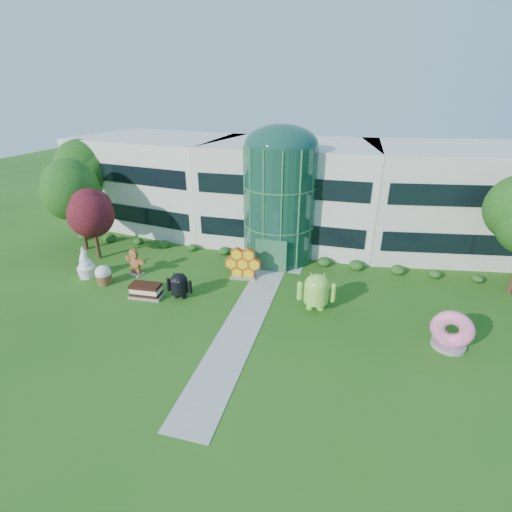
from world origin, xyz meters
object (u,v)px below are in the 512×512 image
(android_black, at_px, (179,284))
(donut, at_px, (452,329))
(gingerbread, at_px, (135,261))
(android_green, at_px, (317,289))

(android_black, bearing_deg, donut, -5.50)
(android_black, bearing_deg, gingerbread, 151.71)
(android_green, xyz_separation_m, gingerbread, (-14.85, 1.50, -0.41))
(android_black, distance_m, donut, 17.78)
(donut, bearing_deg, gingerbread, -174.37)
(gingerbread, bearing_deg, android_green, 11.05)
(android_green, distance_m, android_black, 9.75)
(android_black, relative_size, donut, 0.92)
(android_green, distance_m, donut, 8.34)
(donut, bearing_deg, android_black, -168.85)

